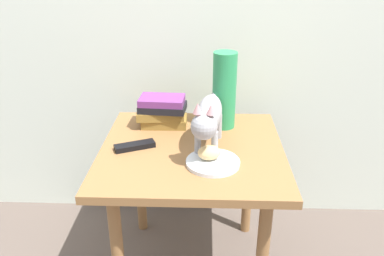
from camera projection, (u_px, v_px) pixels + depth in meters
side_table at (192, 167)px, 1.52m from camera, size 0.68×0.67×0.58m
plate at (213, 162)px, 1.36m from camera, size 0.19×0.19×0.01m
bread_roll at (209, 153)px, 1.36m from camera, size 0.09×0.07×0.05m
cat at (208, 116)px, 1.41m from camera, size 0.12×0.48×0.23m
book_stack at (162, 111)px, 1.64m from camera, size 0.21×0.14×0.13m
green_vase at (224, 91)px, 1.59m from camera, size 0.10×0.10×0.31m
tv_remote at (135, 146)px, 1.47m from camera, size 0.16×0.10×0.02m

